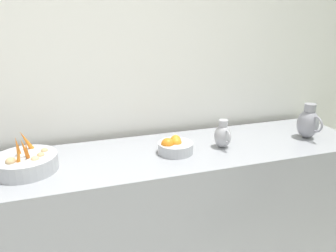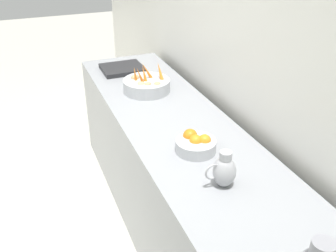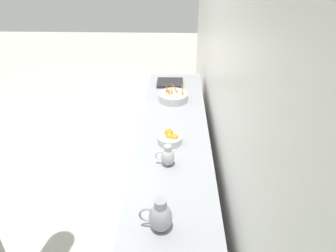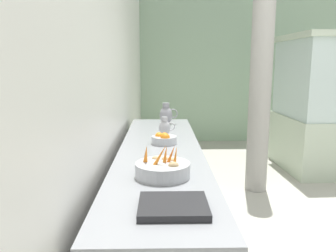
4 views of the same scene
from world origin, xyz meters
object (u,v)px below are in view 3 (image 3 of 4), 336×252
metal_pitcher_short (168,156)px  metal_pitcher_tall (160,216)px  vegetable_colander (173,97)px  orange_bowl (170,138)px

metal_pitcher_short → metal_pitcher_tall: bearing=87.8°
metal_pitcher_tall → vegetable_colander: bearing=-91.6°
metal_pitcher_short → orange_bowl: bearing=-91.9°
vegetable_colander → metal_pitcher_short: size_ratio=1.83×
vegetable_colander → orange_bowl: size_ratio=1.53×
orange_bowl → metal_pitcher_tall: size_ratio=0.90×
vegetable_colander → metal_pitcher_tall: metal_pitcher_tall is taller
vegetable_colander → metal_pitcher_tall: (0.05, 1.89, 0.06)m
vegetable_colander → orange_bowl: vegetable_colander is taller
orange_bowl → metal_pitcher_short: metal_pitcher_short is taller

